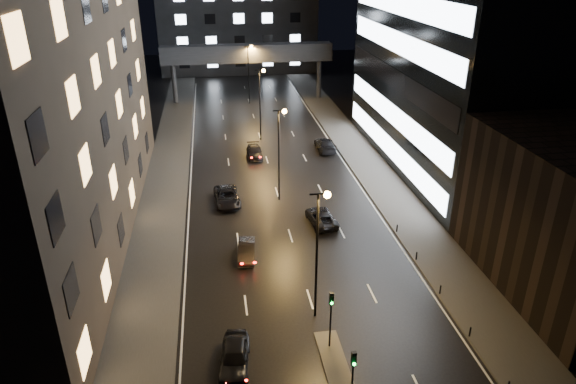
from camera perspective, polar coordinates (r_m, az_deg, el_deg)
name	(u,v)px	position (r m, az deg, el deg)	size (l,w,h in m)	color
ground	(267,160)	(66.99, -2.35, 3.59)	(160.00, 160.00, 0.00)	black
sidewalk_left	(167,180)	(62.30, -13.33, 1.28)	(5.00, 110.00, 0.15)	#383533
sidewalk_right	(371,168)	(64.88, 9.20, 2.61)	(5.00, 110.00, 0.15)	#383533
building_left	(5,14)	(48.91, -28.89, 16.89)	(15.00, 48.00, 40.00)	#2D2319
building_right_low	(571,219)	(44.81, 28.91, -2.66)	(10.00, 18.00, 12.00)	black
building_far	(237,12)	(120.79, -5.72, 19.23)	(34.00, 14.00, 25.00)	#333335
skybridge	(247,54)	(93.65, -4.57, 15.04)	(30.00, 3.00, 10.00)	#333335
median_island	(338,374)	(34.91, 5.58, -19.44)	(1.60, 8.00, 0.15)	#383533
traffic_signal_near	(331,311)	(34.74, 4.80, -13.04)	(0.28, 0.34, 4.40)	black
traffic_signal_far	(353,372)	(30.74, 7.22, -19.26)	(0.28, 0.34, 4.40)	black
bollard_row	(454,310)	(40.87, 17.98, -12.39)	(0.12, 25.12, 0.90)	black
streetlight_near	(319,240)	(35.62, 3.51, -5.30)	(1.45, 0.50, 10.15)	black
streetlight_mid_a	(280,143)	(53.57, -0.86, 5.44)	(1.45, 0.50, 10.15)	black
streetlight_mid_b	(261,95)	(72.60, -3.03, 10.67)	(1.45, 0.50, 10.15)	black
streetlight_far	(249,67)	(92.04, -4.32, 13.71)	(1.45, 0.50, 10.15)	black
car_away_a	(235,356)	(34.98, -5.96, -17.71)	(1.88, 4.67, 1.59)	black
car_away_b	(246,251)	(45.59, -4.64, -6.50)	(1.44, 4.13, 1.36)	black
car_away_c	(227,197)	(55.31, -6.79, -0.53)	(2.53, 5.49, 1.53)	black
car_away_d	(254,152)	(67.85, -3.75, 4.47)	(1.94, 4.78, 1.39)	black
car_toward_a	(321,217)	(50.99, 3.72, -2.81)	(2.31, 5.01, 1.39)	black
car_toward_b	(325,145)	(70.22, 4.13, 5.28)	(2.26, 5.57, 1.62)	black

